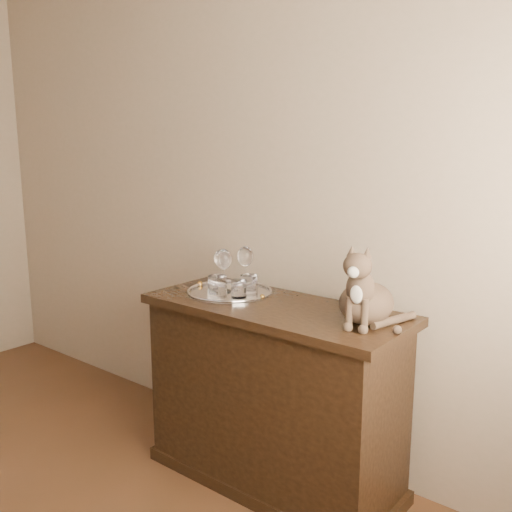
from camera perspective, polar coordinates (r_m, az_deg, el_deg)
The scene contains 10 objects.
wall_back at distance 3.04m, azimuth -3.67°, elevation 7.50°, with size 4.00×0.10×2.70m, color tan.
sideboard at distance 2.66m, azimuth 1.80°, elevation -13.74°, with size 1.20×0.50×0.85m, color black, non-canonical shape.
tray at distance 2.70m, azimuth -2.64°, elevation -3.69°, with size 0.40×0.40×0.01m, color silver.
wine_glass_a at distance 2.79m, azimuth -3.52°, elevation -1.20°, with size 0.07×0.07×0.18m, color silver, non-canonical shape.
wine_glass_b at distance 2.74m, azimuth -1.08°, elevation -1.14°, with size 0.08×0.08×0.21m, color white, non-canonical shape.
wine_glass_d at distance 2.68m, azimuth -3.22°, elevation -1.46°, with size 0.08×0.08×0.20m, color silver, non-canonical shape.
tumbler_a at distance 2.59m, azimuth -1.73°, elevation -3.30°, with size 0.07×0.07×0.08m, color silver.
tumbler_b at distance 2.60m, azimuth -3.89°, elevation -3.06°, with size 0.09×0.09×0.10m, color white.
tumbler_c at distance 2.64m, azimuth -0.72°, elevation -2.90°, with size 0.08×0.08×0.09m, color silver.
cat at distance 2.27m, azimuth 11.05°, elevation -2.64°, with size 0.32×0.30×0.33m, color brown, non-canonical shape.
Camera 1 is at (2.04, 0.01, 1.55)m, focal length 40.00 mm.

